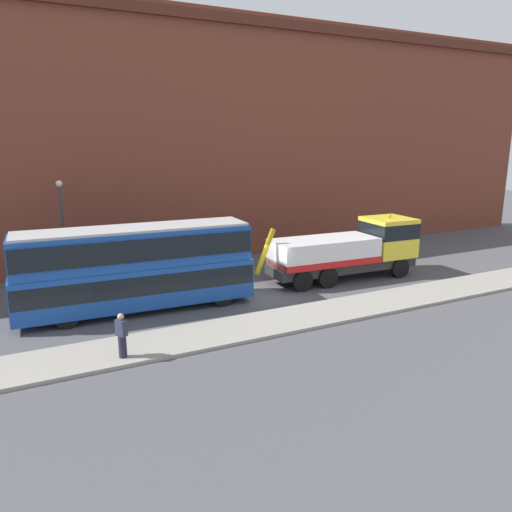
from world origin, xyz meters
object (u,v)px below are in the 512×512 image
(recovery_tow_truck, at_px, (350,249))
(double_decker_bus, at_px, (136,265))
(street_lamp, at_px, (63,223))
(pedestrian_onlooker, at_px, (122,336))

(recovery_tow_truck, relative_size, double_decker_bus, 0.92)
(recovery_tow_truck, height_order, street_lamp, street_lamp)
(pedestrian_onlooker, bearing_deg, double_decker_bus, 38.30)
(pedestrian_onlooker, height_order, street_lamp, street_lamp)
(recovery_tow_truck, height_order, double_decker_bus, double_decker_bus)
(pedestrian_onlooker, bearing_deg, street_lamp, 60.93)
(recovery_tow_truck, relative_size, pedestrian_onlooker, 5.96)
(double_decker_bus, bearing_deg, recovery_tow_truck, 2.50)
(pedestrian_onlooker, xyz_separation_m, street_lamp, (-0.66, 11.73, 2.49))
(recovery_tow_truck, xyz_separation_m, pedestrian_onlooker, (-14.32, -5.25, -0.77))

